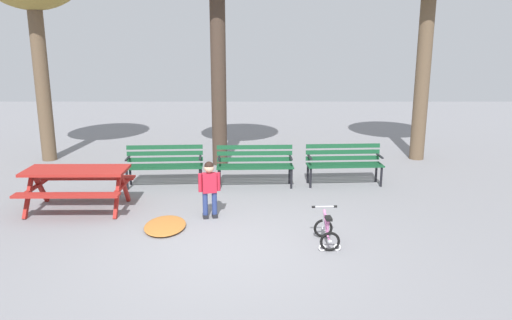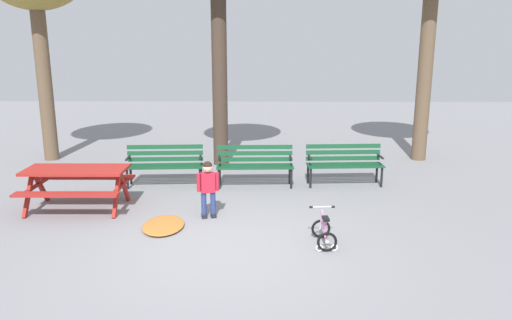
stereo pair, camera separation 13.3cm
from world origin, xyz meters
TOP-DOWN VIEW (x-y plane):
  - ground at (0.00, 0.00)m, footprint 36.00×36.00m
  - picnic_table at (-2.77, 1.70)m, footprint 1.81×1.36m
  - park_bench_far_left at (-1.48, 3.24)m, footprint 1.63×0.56m
  - park_bench_left at (0.43, 3.24)m, footprint 1.62×0.52m
  - park_bench_right at (2.33, 3.36)m, footprint 1.62×0.55m
  - child_standing at (-0.35, 1.29)m, footprint 0.38×0.21m
  - kids_bicycle at (1.52, 0.13)m, footprint 0.39×0.58m
  - leaf_pile at (-1.05, 0.81)m, footprint 0.70×0.98m

SIDE VIEW (x-z plane):
  - ground at x=0.00m, z-range 0.00..0.00m
  - leaf_pile at x=-1.05m, z-range 0.00..0.07m
  - kids_bicycle at x=1.52m, z-range -0.07..0.47m
  - park_bench_far_left at x=-1.48m, z-range 0.08..0.94m
  - park_bench_left at x=0.43m, z-range 0.08..0.94m
  - park_bench_right at x=2.33m, z-range 0.08..0.94m
  - child_standing at x=-0.35m, z-range 0.08..1.09m
  - picnic_table at x=-2.77m, z-range 0.20..0.99m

